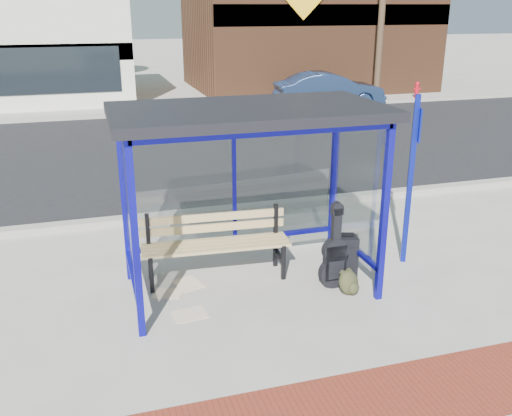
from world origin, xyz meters
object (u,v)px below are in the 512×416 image
object	(u,v)px
bench	(215,241)
suitcase	(344,256)
fire_hydrant	(417,89)
backpack	(349,283)
guitar_bag	(335,258)
parked_car	(329,90)

from	to	relation	value
bench	suitcase	bearing A→B (deg)	-12.27
fire_hydrant	backpack	bearing A→B (deg)	-124.45
guitar_bag	parked_car	distance (m)	14.15
bench	guitar_bag	xyz separation A→B (m)	(1.44, -0.76, -0.12)
guitar_bag	parked_car	size ratio (longest dim) A/B	0.29
bench	backpack	xyz separation A→B (m)	(1.54, -1.01, -0.38)
suitcase	fire_hydrant	world-z (taller)	fire_hydrant
guitar_bag	parked_car	bearing A→B (deg)	66.73
bench	suitcase	size ratio (longest dim) A/B	3.16
guitar_bag	fire_hydrant	world-z (taller)	guitar_bag
guitar_bag	backpack	size ratio (longest dim) A/B	3.36
backpack	fire_hydrant	size ratio (longest dim) A/B	0.51
suitcase	parked_car	world-z (taller)	parked_car
guitar_bag	suitcase	xyz separation A→B (m)	(0.26, 0.26, -0.11)
fire_hydrant	guitar_bag	bearing A→B (deg)	-125.21
parked_car	suitcase	bearing A→B (deg)	162.16
bench	suitcase	xyz separation A→B (m)	(1.70, -0.50, -0.24)
parked_car	fire_hydrant	bearing A→B (deg)	-69.35
bench	parked_car	bearing A→B (deg)	64.09
bench	fire_hydrant	bearing A→B (deg)	53.61
backpack	parked_car	bearing A→B (deg)	50.71
backpack	fire_hydrant	bearing A→B (deg)	38.83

